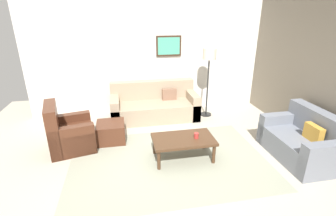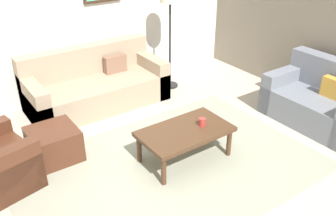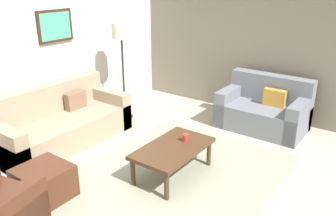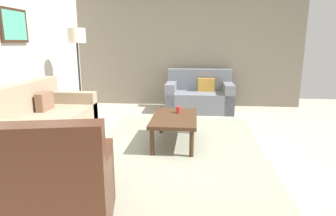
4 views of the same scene
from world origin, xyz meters
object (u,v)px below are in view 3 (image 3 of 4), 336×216
at_px(couch_loveseat, 265,110).
at_px(couch_main, 58,124).
at_px(framed_artwork, 55,26).
at_px(ottoman, 44,183).
at_px(lamp_standing, 122,41).
at_px(coffee_table, 173,150).
at_px(cup, 185,138).

bearing_deg(couch_loveseat, couch_main, 135.32).
bearing_deg(couch_main, framed_artwork, 43.11).
xyz_separation_m(ottoman, lamp_standing, (2.39, 0.93, 1.21)).
height_order(couch_main, framed_artwork, framed_artwork).
height_order(couch_loveseat, framed_artwork, framed_artwork).
relative_size(couch_main, framed_artwork, 3.33).
distance_m(ottoman, coffee_table, 1.60).
xyz_separation_m(ottoman, coffee_table, (1.30, -0.92, 0.16)).
bearing_deg(cup, couch_main, 102.77).
xyz_separation_m(couch_loveseat, ottoman, (-3.48, 1.30, -0.10)).
relative_size(coffee_table, framed_artwork, 1.73).
distance_m(lamp_standing, framed_artwork, 1.10).
bearing_deg(couch_loveseat, framed_artwork, 124.73).
bearing_deg(couch_loveseat, lamp_standing, 116.00).
relative_size(coffee_table, lamp_standing, 0.64).
relative_size(cup, lamp_standing, 0.06).
height_order(couch_main, ottoman, couch_main).
relative_size(couch_main, ottoman, 3.78).
bearing_deg(cup, framed_artwork, 90.12).
relative_size(ottoman, cup, 5.60).
bearing_deg(ottoman, coffee_table, -35.39).
bearing_deg(couch_main, couch_loveseat, -44.68).
bearing_deg(couch_loveseat, ottoman, 159.51).
bearing_deg(cup, couch_loveseat, -9.71).
relative_size(cup, framed_artwork, 0.16).
relative_size(couch_loveseat, framed_artwork, 2.22).
relative_size(ottoman, lamp_standing, 0.33).
xyz_separation_m(coffee_table, cup, (0.22, -0.04, 0.10)).
xyz_separation_m(couch_main, couch_loveseat, (2.42, -2.40, 0.01)).
relative_size(couch_loveseat, coffee_table, 1.28).
xyz_separation_m(couch_main, framed_artwork, (0.46, 0.43, 1.41)).
bearing_deg(framed_artwork, cup, -89.88).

